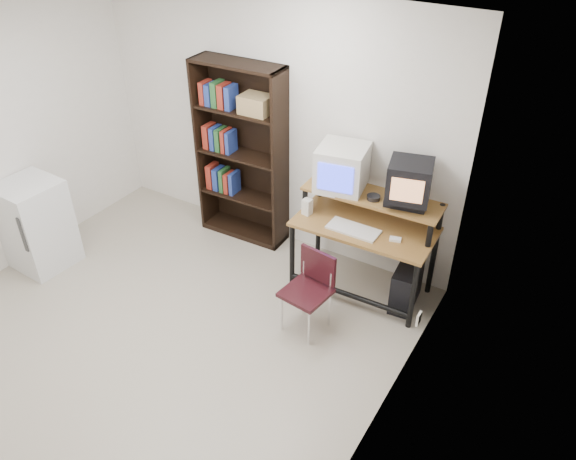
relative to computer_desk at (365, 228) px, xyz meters
The scene contains 18 objects.
floor 2.16m from the computer_desk, 127.59° to the right, with size 4.00×4.00×0.01m, color #AFA491.
ceiling 2.80m from the computer_desk, 127.59° to the right, with size 4.00×4.00×0.01m, color white.
back_wall 1.44m from the computer_desk, 163.20° to the left, with size 4.00×0.01×2.60m, color silver.
right_wall 1.89m from the computer_desk, 65.17° to the right, with size 0.01×4.00×2.60m, color silver.
computer_desk is the anchor object (origin of this frame).
crt_monitor 0.59m from the computer_desk, 160.79° to the left, with size 0.50×0.50×0.41m.
vcr 0.46m from the computer_desk, 22.33° to the left, with size 0.36×0.26×0.08m, color black.
crt_tv 0.62m from the computer_desk, 19.88° to the left, with size 0.44×0.43×0.34m.
cd_spindle 0.30m from the computer_desk, 57.84° to the left, with size 0.12×0.12×0.05m, color #26262B.
keyboard 0.17m from the computer_desk, 109.20° to the right, with size 0.47×0.21×0.04m, color beige.
mousepad 0.35m from the computer_desk, 15.74° to the right, with size 0.22×0.18×0.01m, color black.
mouse 0.35m from the computer_desk, 17.70° to the right, with size 0.10×0.06×0.03m, color white.
desk_speaker 0.57m from the computer_desk, 167.05° to the right, with size 0.08×0.07×0.17m, color beige.
pc_tower 0.67m from the computer_desk, ahead, with size 0.20×0.45×0.42m, color black.
school_chair 0.77m from the computer_desk, 103.57° to the right, with size 0.42×0.42×0.75m.
bookshelf 1.57m from the computer_desk, behind, with size 0.97×0.35×1.92m.
mini_fridge 3.26m from the computer_desk, 156.00° to the right, with size 0.57×0.58×0.93m.
wall_outlet 0.96m from the computer_desk, 32.62° to the right, with size 0.02×0.08×0.12m, color beige.
Camera 1 is at (2.86, -2.41, 3.53)m, focal length 35.00 mm.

